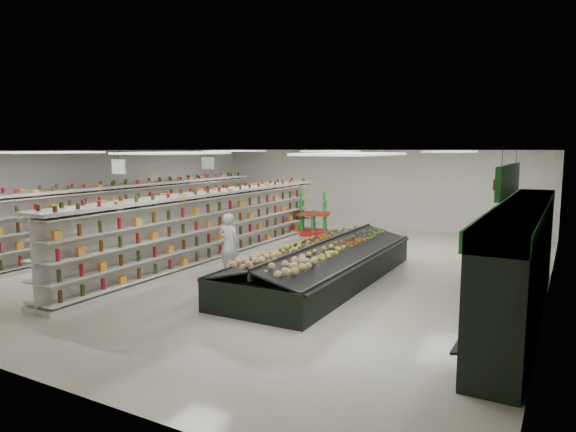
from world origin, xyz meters
The scene contains 15 objects.
floor centered at (0.00, 0.00, 0.00)m, with size 16.00×16.00×0.00m, color beige.
ceiling centered at (0.00, 0.00, 3.20)m, with size 14.00×16.00×0.02m, color white.
wall_back centered at (0.00, 8.00, 1.60)m, with size 14.00×0.02×3.20m, color silver.
wall_left centered at (-7.00, 0.00, 1.60)m, with size 0.02×16.00×3.20m, color silver.
wall_right centered at (7.00, 0.00, 1.60)m, with size 0.02×16.00×3.20m, color silver.
produce_wall_case centered at (6.53, -1.50, 1.24)m, with size 0.93×8.00×2.20m.
aisle_sign_near centered at (-3.80, -2.00, 2.75)m, with size 0.52×0.06×0.75m.
aisle_sign_far centered at (-3.80, 2.00, 2.75)m, with size 0.52×0.06×0.75m.
hortifruti_banner centered at (6.25, -1.50, 2.65)m, with size 0.12×3.20×0.95m.
gondola_left centered at (-5.54, 0.40, 0.96)m, with size 1.03×12.12×2.10m.
gondola_center centered at (-1.82, -0.36, 0.93)m, with size 1.06×11.67×2.02m.
produce_island centered at (2.08, -1.07, 0.46)m, with size 2.55×6.82×1.01m.
soda_endcap centered at (-1.14, 4.92, 0.75)m, with size 1.41×1.18×1.54m.
shopper_main centered at (-0.34, -1.60, 0.80)m, with size 0.59×0.38×1.61m, color silver.
shopper_background centered at (-3.32, 5.00, 0.92)m, with size 0.89×0.55×1.84m, color #93855A.
Camera 1 is at (7.36, -12.26, 3.26)m, focal length 32.00 mm.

